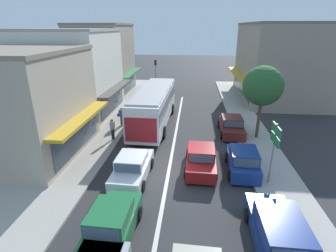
% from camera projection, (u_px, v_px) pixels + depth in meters
% --- Properties ---
extents(ground_plane, '(140.00, 140.00, 0.00)m').
position_uv_depth(ground_plane, '(169.00, 171.00, 15.90)').
color(ground_plane, '#2D2D30').
extents(lane_centre_line, '(0.20, 28.00, 0.01)m').
position_uv_depth(lane_centre_line, '(174.00, 144.00, 19.62)').
color(lane_centre_line, silver).
rests_on(lane_centre_line, ground).
extents(sidewalk_left, '(5.20, 44.00, 0.14)m').
position_uv_depth(sidewalk_left, '(95.00, 130.00, 22.08)').
color(sidewalk_left, '#A39E96').
rests_on(sidewalk_left, ground).
extents(kerb_right, '(2.80, 44.00, 0.12)m').
position_uv_depth(kerb_right, '(253.00, 136.00, 20.90)').
color(kerb_right, '#A39E96').
rests_on(kerb_right, ground).
extents(shopfront_corner_near, '(9.00, 8.14, 7.00)m').
position_uv_depth(shopfront_corner_near, '(15.00, 104.00, 16.98)').
color(shopfront_corner_near, '#B2A38E').
rests_on(shopfront_corner_near, ground).
extents(shopfront_mid_block, '(8.48, 8.70, 8.08)m').
position_uv_depth(shopfront_mid_block, '(73.00, 74.00, 24.98)').
color(shopfront_mid_block, silver).
rests_on(shopfront_mid_block, ground).
extents(shopfront_far_end, '(7.30, 8.81, 8.61)m').
position_uv_depth(shopfront_far_end, '(103.00, 60.00, 33.24)').
color(shopfront_far_end, gray).
rests_on(shopfront_far_end, ground).
extents(building_right_far, '(9.56, 13.43, 8.70)m').
position_uv_depth(building_right_far, '(280.00, 62.00, 31.00)').
color(building_right_far, gray).
rests_on(building_right_far, ground).
extents(city_bus, '(2.95, 10.92, 3.23)m').
position_uv_depth(city_bus, '(154.00, 104.00, 22.90)').
color(city_bus, silver).
rests_on(city_bus, ground).
extents(hatchback_behind_bus_mid, '(1.89, 3.74, 1.54)m').
position_uv_depth(hatchback_behind_bus_mid, '(113.00, 223.00, 10.70)').
color(hatchback_behind_bus_mid, '#1E6638').
rests_on(hatchback_behind_bus_mid, ground).
extents(sedan_adjacent_lane_trail, '(2.00, 4.25, 1.47)m').
position_uv_depth(sedan_adjacent_lane_trail, '(132.00, 168.00, 14.99)').
color(sedan_adjacent_lane_trail, silver).
rests_on(sedan_adjacent_lane_trail, ground).
extents(sedan_behind_bus_near, '(1.97, 4.24, 1.47)m').
position_uv_depth(sedan_behind_bus_near, '(201.00, 159.00, 16.02)').
color(sedan_behind_bus_near, maroon).
rests_on(sedan_behind_bus_near, ground).
extents(parked_wagon_kerb_front, '(1.97, 4.51, 1.58)m').
position_uv_depth(parked_wagon_kerb_front, '(279.00, 233.00, 10.10)').
color(parked_wagon_kerb_front, navy).
rests_on(parked_wagon_kerb_front, ground).
extents(parked_hatchback_kerb_second, '(1.93, 3.76, 1.54)m').
position_uv_depth(parked_hatchback_kerb_second, '(243.00, 161.00, 15.62)').
color(parked_hatchback_kerb_second, navy).
rests_on(parked_hatchback_kerb_second, ground).
extents(parked_sedan_kerb_third, '(1.92, 4.21, 1.47)m').
position_uv_depth(parked_sedan_kerb_third, '(231.00, 126.00, 21.31)').
color(parked_sedan_kerb_third, '#561E19').
rests_on(parked_sedan_kerb_third, ground).
extents(traffic_light_downstreet, '(0.33, 0.24, 4.20)m').
position_uv_depth(traffic_light_downstreet, '(156.00, 70.00, 34.50)').
color(traffic_light_downstreet, gray).
rests_on(traffic_light_downstreet, ground).
extents(directional_road_sign, '(0.10, 1.40, 3.60)m').
position_uv_depth(directional_road_sign, '(275.00, 140.00, 13.58)').
color(directional_road_sign, gray).
rests_on(directional_road_sign, ground).
extents(street_tree_right, '(2.93, 2.93, 5.64)m').
position_uv_depth(street_tree_right, '(263.00, 86.00, 19.10)').
color(street_tree_right, brown).
rests_on(street_tree_right, ground).
extents(pedestrian_with_handbag_near, '(0.66, 0.36, 1.63)m').
position_uv_depth(pedestrian_with_handbag_near, '(121.00, 115.00, 22.55)').
color(pedestrian_with_handbag_near, '#4C4742').
rests_on(pedestrian_with_handbag_near, sidewalk_left).
extents(pedestrian_browsing_midblock, '(0.31, 0.55, 1.63)m').
position_uv_depth(pedestrian_browsing_midblock, '(112.00, 128.00, 19.78)').
color(pedestrian_browsing_midblock, '#333338').
rests_on(pedestrian_browsing_midblock, sidewalk_left).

